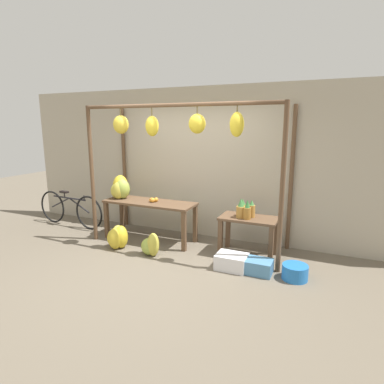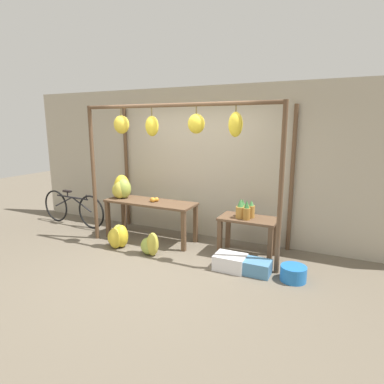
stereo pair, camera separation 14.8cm
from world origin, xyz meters
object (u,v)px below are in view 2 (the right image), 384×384
Objects in this scene: fruit_crate_white at (230,262)px; fruit_crate_purple at (256,267)px; banana_pile_on_table at (122,188)px; pineapple_cluster at (244,210)px; orange_pile at (154,200)px; banana_pile_ground_left at (118,237)px; blue_bucket at (293,273)px; banana_pile_ground_right at (150,245)px; parked_bicycle at (73,208)px.

fruit_crate_purple is (0.39, 0.02, -0.01)m from fruit_crate_white.
pineapple_cluster is at bearing 0.31° from banana_pile_on_table.
orange_pile is 0.33× the size of fruit_crate_white.
blue_bucket is at bearing 0.59° from banana_pile_ground_left.
fruit_crate_white is (-0.02, -0.60, -0.66)m from pineapple_cluster.
fruit_crate_white is at bearing -13.67° from banana_pile_on_table.
fruit_crate_white is at bearing 1.98° from banana_pile_ground_right.
parked_bicycle is (-1.36, 0.04, -0.55)m from banana_pile_on_table.
parked_bicycle is at bearing 172.81° from blue_bucket.
parked_bicycle is (-4.66, 0.59, 0.26)m from blue_bucket.
fruit_crate_purple is at bearing -14.78° from orange_pile.
fruit_crate_purple is (2.47, 0.01, -0.08)m from banana_pile_ground_left.
orange_pile reaches higher than banana_pile_ground_left.
banana_pile_on_table is at bearing 178.20° from orange_pile.
banana_pile_on_table is 3.45m from blue_bucket.
blue_bucket is (2.99, 0.03, -0.08)m from banana_pile_ground_left.
parked_bicycle is 4.20m from fruit_crate_purple.
orange_pile reaches higher than fruit_crate_white.
orange_pile is 0.92m from banana_pile_ground_right.
orange_pile is at bearing -1.84° from parked_bicycle.
blue_bucket is at bearing -7.19° from parked_bicycle.
blue_bucket is (0.89, -0.56, -0.67)m from pineapple_cluster.
banana_pile_on_table reaches higher than fruit_crate_purple.
orange_pile is 1.69m from pineapple_cluster.
banana_pile_ground_right is at bearing -155.04° from pineapple_cluster.
pineapple_cluster reaches higher than fruit_crate_purple.
fruit_crate_white is at bearing -177.44° from blue_bucket.
fruit_crate_purple is (0.37, -0.58, -0.67)m from pineapple_cluster.
banana_pile_ground_right is (1.03, -0.63, -0.76)m from banana_pile_on_table.
fruit_crate_white is 0.26× the size of parked_bicycle.
blue_bucket is at bearing -11.43° from orange_pile.
orange_pile is 0.33× the size of banana_pile_ground_left.
orange_pile reaches higher than parked_bicycle.
banana_pile_on_table is at bearing -1.86° from parked_bicycle.
banana_pile_on_table is 1.00× the size of banana_pile_ground_left.
orange_pile is 0.91m from banana_pile_ground_left.
fruit_crate_purple is at bearing -8.38° from parked_bicycle.
banana_pile_ground_right is at bearing -63.37° from orange_pile.
banana_pile_on_table reaches higher than blue_bucket.
orange_pile is 2.24m from fruit_crate_purple.
banana_pile_on_table is at bearing 168.52° from fruit_crate_purple.
orange_pile is at bearing 116.63° from banana_pile_ground_right.
fruit_crate_white is 1.28× the size of blue_bucket.
banana_pile_ground_left is 2.99m from blue_bucket.
orange_pile is 0.08× the size of parked_bicycle.
fruit_crate_purple is at bearing 0.18° from banana_pile_ground_left.
parked_bicycle is (-3.76, 0.63, 0.26)m from fruit_crate_white.
banana_pile_ground_right is at bearing -15.79° from parked_bicycle.
fruit_crate_purple is at bearing -57.34° from pineapple_cluster.
banana_pile_ground_left is 1.29× the size of blue_bucket.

